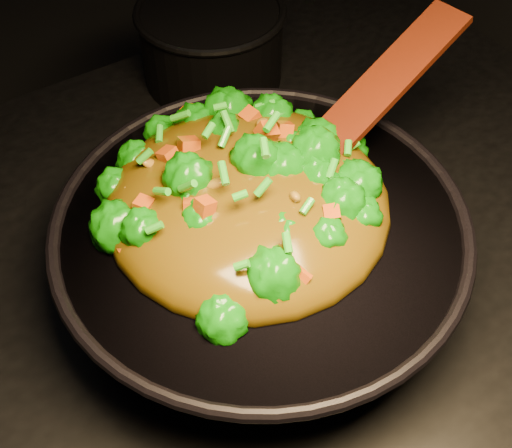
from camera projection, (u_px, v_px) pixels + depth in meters
stovetop at (258, 380)px, 1.21m from camera, size 1.20×0.90×0.90m
wok at (261, 256)px, 0.76m from camera, size 0.55×0.55×0.13m
stir_fry at (247, 172)px, 0.68m from camera, size 0.39×0.39×0.11m
spatula at (356, 113)px, 0.74m from camera, size 0.33×0.11×0.14m
back_pot at (212, 44)px, 1.04m from camera, size 0.26×0.26×0.13m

